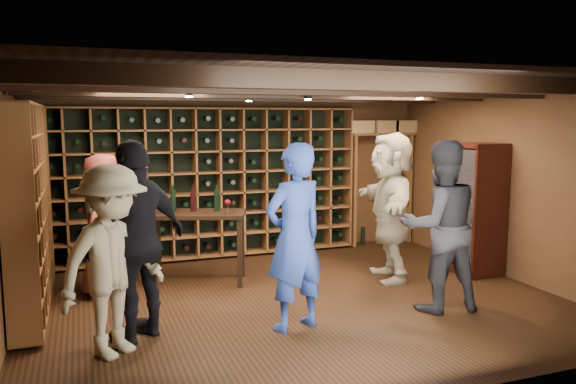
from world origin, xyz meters
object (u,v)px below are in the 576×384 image
object	(u,v)px
display_cabinet	(479,212)
guest_red_floral	(104,225)
guest_khaki	(112,261)
tasting_table	(197,221)
man_blue_shirt	(295,237)
man_grey_suit	(440,226)
guest_beige	(391,206)
guest_woman_black	(138,241)

from	to	relation	value
display_cabinet	guest_red_floral	size ratio (longest dim) A/B	1.03
guest_khaki	tasting_table	bearing A→B (deg)	22.60
display_cabinet	guest_khaki	bearing A→B (deg)	-167.81
man_blue_shirt	man_grey_suit	size ratio (longest dim) A/B	1.00
guest_khaki	guest_beige	xyz separation A→B (m)	(3.56, 1.26, 0.11)
man_blue_shirt	guest_red_floral	world-z (taller)	man_blue_shirt
display_cabinet	guest_khaki	xyz separation A→B (m)	(-4.78, -1.03, 0.00)
man_grey_suit	guest_beige	distance (m)	1.25
man_blue_shirt	man_grey_suit	bearing A→B (deg)	162.67
man_blue_shirt	guest_red_floral	size ratio (longest dim) A/B	1.10
man_blue_shirt	display_cabinet	bearing A→B (deg)	-178.64
man_blue_shirt	tasting_table	size ratio (longest dim) A/B	1.39
guest_woman_black	guest_khaki	xyz separation A→B (m)	(-0.25, -0.31, -0.10)
display_cabinet	man_grey_suit	distance (m)	1.69
man_blue_shirt	guest_woman_black	xyz separation A→B (m)	(-1.48, 0.29, 0.02)
guest_khaki	tasting_table	distance (m)	2.28
guest_khaki	tasting_table	world-z (taller)	guest_khaki
man_blue_shirt	guest_woman_black	world-z (taller)	guest_woman_black
guest_khaki	guest_red_floral	bearing A→B (deg)	52.53
man_blue_shirt	guest_beige	bearing A→B (deg)	-162.80
guest_red_floral	tasting_table	world-z (taller)	guest_red_floral
guest_red_floral	tasting_table	xyz separation A→B (m)	(1.14, 0.12, -0.04)
guest_khaki	tasting_table	size ratio (longest dim) A/B	1.27
display_cabinet	guest_red_floral	distance (m)	4.85
man_blue_shirt	tasting_table	bearing A→B (deg)	-89.97
guest_woman_black	guest_beige	bearing A→B (deg)	160.29
guest_woman_black	guest_beige	size ratio (longest dim) A/B	0.99
display_cabinet	guest_red_floral	xyz separation A→B (m)	(-4.78, 0.82, -0.01)
guest_woman_black	tasting_table	distance (m)	1.89
man_grey_suit	guest_red_floral	world-z (taller)	man_grey_suit
tasting_table	man_blue_shirt	bearing A→B (deg)	-54.02
display_cabinet	guest_woman_black	bearing A→B (deg)	-170.93
display_cabinet	guest_beige	xyz separation A→B (m)	(-1.22, 0.23, 0.11)
display_cabinet	man_blue_shirt	size ratio (longest dim) A/B	0.93
man_blue_shirt	man_grey_suit	distance (m)	1.70
display_cabinet	guest_beige	bearing A→B (deg)	169.50
guest_beige	tasting_table	bearing A→B (deg)	-90.26
man_blue_shirt	tasting_table	xyz separation A→B (m)	(-0.60, 1.95, -0.13)
guest_woman_black	tasting_table	bearing A→B (deg)	-153.84
guest_woman_black	tasting_table	size ratio (longest dim) A/B	1.42
guest_red_floral	guest_khaki	bearing A→B (deg)	-155.70
man_blue_shirt	guest_khaki	world-z (taller)	man_blue_shirt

